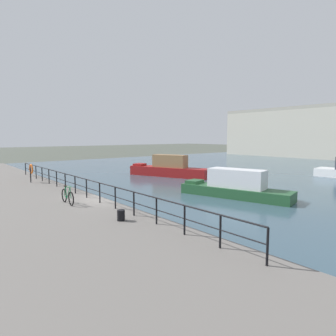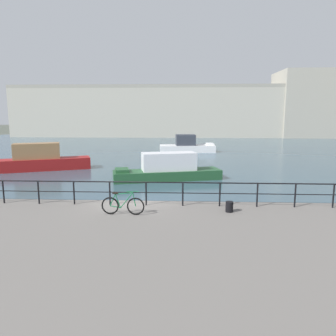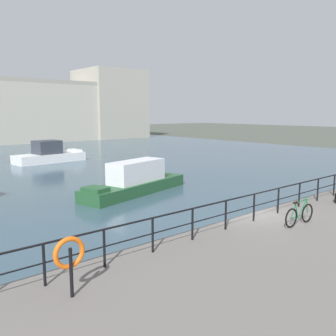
{
  "view_description": "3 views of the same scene",
  "coord_description": "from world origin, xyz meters",
  "views": [
    {
      "loc": [
        14.81,
        -7.63,
        4.52
      ],
      "look_at": [
        0.77,
        3.89,
        2.57
      ],
      "focal_mm": 31.67,
      "sensor_mm": 36.0,
      "label": 1
    },
    {
      "loc": [
        2.48,
        -14.78,
        5.16
      ],
      "look_at": [
        1.43,
        6.44,
        1.52
      ],
      "focal_mm": 34.81,
      "sensor_mm": 36.0,
      "label": 2
    },
    {
      "loc": [
        -12.01,
        -8.87,
        5.17
      ],
      "look_at": [
        1.1,
        6.6,
        2.06
      ],
      "focal_mm": 38.74,
      "sensor_mm": 36.0,
      "label": 3
    }
  ],
  "objects": [
    {
      "name": "ground_plane",
      "position": [
        0.0,
        0.0,
        0.0
      ],
      "size": [
        240.0,
        240.0,
        0.0
      ],
      "primitive_type": "plane",
      "color": "#4C5147"
    },
    {
      "name": "water_basin",
      "position": [
        0.0,
        30.2,
        0.01
      ],
      "size": [
        80.0,
        60.0,
        0.01
      ],
      "primitive_type": "cube",
      "color": "#385160",
      "rests_on": "ground_plane"
    },
    {
      "name": "moored_blue_motorboat",
      "position": [
        1.2,
        9.96,
        0.81
      ],
      "size": [
        8.53,
        4.0,
        2.1
      ],
      "rotation": [
        0.0,
        0.0,
        3.39
      ],
      "color": "#23512D",
      "rests_on": "water_basin"
    },
    {
      "name": "moored_small_launch",
      "position": [
        -10.84,
        13.5,
        0.89
      ],
      "size": [
        9.49,
        5.12,
        2.44
      ],
      "rotation": [
        0.0,
        0.0,
        3.51
      ],
      "color": "maroon",
      "rests_on": "water_basin"
    },
    {
      "name": "quay_railing",
      "position": [
        -1.64,
        -0.75,
        1.8
      ],
      "size": [
        24.57,
        0.07,
        1.08
      ],
      "color": "black",
      "rests_on": "quay_promenade"
    },
    {
      "name": "parked_bicycle",
      "position": [
        0.02,
        -2.16,
        1.45
      ],
      "size": [
        1.77,
        0.12,
        0.98
      ],
      "rotation": [
        0.0,
        0.0,
        -0.03
      ],
      "color": "black",
      "rests_on": "quay_promenade"
    },
    {
      "name": "mooring_bollard",
      "position": [
        4.39,
        -1.58,
        1.28
      ],
      "size": [
        0.32,
        0.32,
        0.44
      ],
      "primitive_type": "cylinder",
      "color": "black",
      "rests_on": "quay_promenade"
    },
    {
      "name": "life_ring_stand",
      "position": [
        -8.73,
        -1.6,
        2.04
      ],
      "size": [
        0.75,
        0.16,
        1.4
      ],
      "color": "black",
      "rests_on": "quay_promenade"
    }
  ]
}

